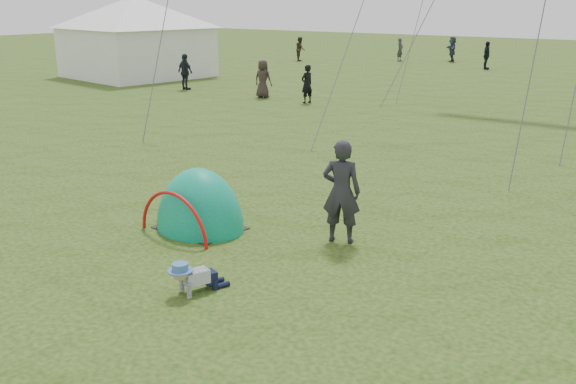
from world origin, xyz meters
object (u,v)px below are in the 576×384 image
Objects in this scene: crawling_toddler at (193,276)px; popup_tent at (201,228)px; standing_adult at (341,192)px; event_marquee at (136,34)px.

crawling_toddler is 2.90m from popup_tent.
standing_adult is 0.27× the size of event_marquee.
crawling_toddler is 0.37× the size of standing_adult.
event_marquee reaches higher than crawling_toddler.
event_marquee is at bearing -55.08° from standing_adult.
standing_adult is 28.16m from event_marquee.
popup_tent is at bearing 151.26° from crawling_toddler.
popup_tent is 0.34× the size of event_marquee.
crawling_toddler is 3.33m from standing_adult.
popup_tent is at bearing 0.36° from standing_adult.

